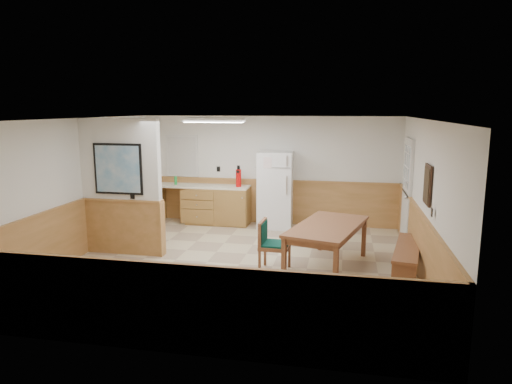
% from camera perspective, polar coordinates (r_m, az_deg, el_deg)
% --- Properties ---
extents(ground, '(6.00, 6.00, 0.00)m').
position_cam_1_polar(ground, '(8.04, -2.09, -9.00)').
color(ground, '#C6B58E').
rests_on(ground, ground).
extents(ceiling, '(6.00, 6.00, 0.02)m').
position_cam_1_polar(ceiling, '(7.58, -2.22, 9.11)').
color(ceiling, silver).
rests_on(ceiling, back_wall).
extents(back_wall, '(6.00, 0.02, 2.50)m').
position_cam_1_polar(back_wall, '(10.62, 1.56, 2.73)').
color(back_wall, white).
rests_on(back_wall, ground).
extents(right_wall, '(0.02, 6.00, 2.50)m').
position_cam_1_polar(right_wall, '(7.62, 20.39, -1.00)').
color(right_wall, white).
rests_on(right_wall, ground).
extents(left_wall, '(0.02, 6.00, 2.50)m').
position_cam_1_polar(left_wall, '(8.89, -21.34, 0.49)').
color(left_wall, white).
rests_on(left_wall, ground).
extents(wainscot_back, '(6.00, 0.04, 1.00)m').
position_cam_1_polar(wainscot_back, '(10.73, 1.52, -1.26)').
color(wainscot_back, '#BE844C').
rests_on(wainscot_back, ground).
extents(wainscot_right, '(0.04, 6.00, 1.00)m').
position_cam_1_polar(wainscot_right, '(7.79, 19.89, -6.41)').
color(wainscot_right, '#BE844C').
rests_on(wainscot_right, ground).
extents(wainscot_left, '(0.04, 6.00, 1.00)m').
position_cam_1_polar(wainscot_left, '(9.03, -20.91, -4.20)').
color(wainscot_left, '#BE844C').
rests_on(wainscot_left, ground).
extents(partition_wall, '(1.50, 0.20, 2.50)m').
position_cam_1_polar(partition_wall, '(8.68, -16.46, 0.45)').
color(partition_wall, white).
rests_on(partition_wall, ground).
extents(kitchen_counter, '(2.20, 0.61, 1.00)m').
position_cam_1_polar(kitchen_counter, '(10.72, -5.13, -1.52)').
color(kitchen_counter, olive).
rests_on(kitchen_counter, ground).
extents(exterior_door, '(0.07, 1.02, 2.15)m').
position_cam_1_polar(exterior_door, '(9.50, 18.32, 0.07)').
color(exterior_door, silver).
rests_on(exterior_door, ground).
extents(kitchen_window, '(0.80, 0.04, 1.00)m').
position_cam_1_polar(kitchen_window, '(11.10, -9.24, 4.50)').
color(kitchen_window, silver).
rests_on(kitchen_window, back_wall).
extents(wall_painting, '(0.04, 0.50, 0.60)m').
position_cam_1_polar(wall_painting, '(7.27, 20.64, 0.86)').
color(wall_painting, black).
rests_on(wall_painting, right_wall).
extents(fluorescent_fixture, '(1.20, 0.30, 0.09)m').
position_cam_1_polar(fluorescent_fixture, '(9.05, -5.29, 8.95)').
color(fluorescent_fixture, silver).
rests_on(fluorescent_fixture, ceiling).
extents(refrigerator, '(0.79, 0.74, 1.72)m').
position_cam_1_polar(refrigerator, '(10.28, 2.43, 0.28)').
color(refrigerator, white).
rests_on(refrigerator, ground).
extents(dining_table, '(1.42, 2.09, 0.75)m').
position_cam_1_polar(dining_table, '(7.77, 8.94, -4.72)').
color(dining_table, brown).
rests_on(dining_table, ground).
extents(dining_bench, '(0.67, 1.74, 0.45)m').
position_cam_1_polar(dining_bench, '(7.93, 18.39, -7.18)').
color(dining_bench, brown).
rests_on(dining_bench, ground).
extents(dining_chair, '(0.69, 0.50, 0.85)m').
position_cam_1_polar(dining_chair, '(7.61, 1.69, -6.21)').
color(dining_chair, brown).
rests_on(dining_chair, ground).
extents(fire_extinguisher, '(0.13, 0.13, 0.49)m').
position_cam_1_polar(fire_extinguisher, '(10.41, -2.20, 1.83)').
color(fire_extinguisher, red).
rests_on(fire_extinguisher, kitchen_counter).
extents(soap_bottle, '(0.08, 0.08, 0.20)m').
position_cam_1_polar(soap_bottle, '(10.89, -10.02, 1.43)').
color(soap_bottle, green).
rests_on(soap_bottle, kitchen_counter).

